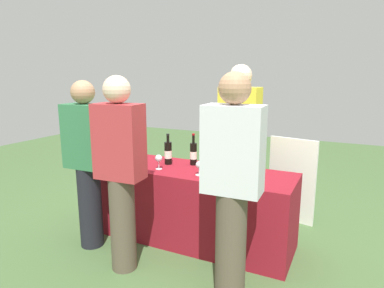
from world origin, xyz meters
name	(u,v)px	position (x,y,z in m)	size (l,w,h in m)	color
ground_plane	(192,239)	(0.00, 0.00, 0.00)	(12.00, 12.00, 0.00)	#476638
tasting_table	(192,205)	(0.00, 0.00, 0.37)	(1.99, 0.64, 0.74)	maroon
wine_bottle_0	(139,147)	(-0.72, 0.15, 0.86)	(0.08, 0.08, 0.34)	black
wine_bottle_1	(168,153)	(-0.30, 0.06, 0.86)	(0.08, 0.08, 0.32)	black
wine_bottle_2	(193,154)	(-0.06, 0.15, 0.86)	(0.07, 0.07, 0.32)	black
wine_bottle_3	(212,157)	(0.15, 0.13, 0.85)	(0.07, 0.07, 0.31)	black
wine_bottle_4	(225,158)	(0.31, 0.10, 0.86)	(0.07, 0.07, 0.34)	black
wine_glass_0	(127,154)	(-0.66, -0.14, 0.85)	(0.07, 0.07, 0.15)	silver
wine_glass_1	(159,159)	(-0.29, -0.15, 0.85)	(0.07, 0.07, 0.15)	silver
wine_glass_2	(199,165)	(0.15, -0.15, 0.83)	(0.07, 0.07, 0.13)	silver
wine_glass_3	(230,168)	(0.44, -0.13, 0.83)	(0.07, 0.07, 0.14)	silver
server_pouring	(239,140)	(0.28, 0.58, 0.95)	(0.43, 0.25, 1.75)	black
guest_0	(87,160)	(-0.83, -0.53, 0.86)	(0.41, 0.23, 1.60)	black
guest_1	(120,168)	(-0.30, -0.72, 0.89)	(0.40, 0.24, 1.64)	brown
guest_2	(232,182)	(0.65, -0.68, 0.90)	(0.42, 0.24, 1.67)	brown
menu_board	(292,180)	(0.81, 0.89, 0.48)	(0.54, 0.03, 0.96)	white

